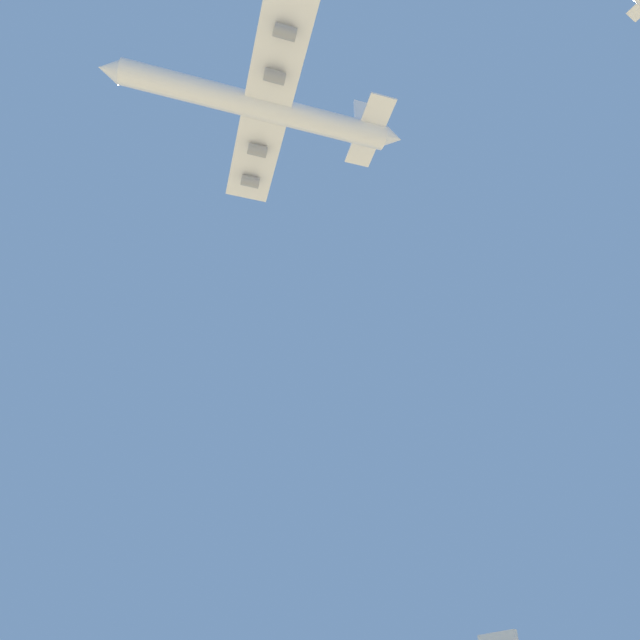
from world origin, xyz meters
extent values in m
cylinder|color=white|center=(20.80, 32.28, 134.16)|extent=(43.73, 59.70, 6.40)
cone|color=white|center=(41.76, 62.16, 134.16)|extent=(7.84, 7.56, 6.08)
cone|color=white|center=(-0.16, 2.39, 134.76)|extent=(7.59, 7.42, 5.76)
cube|color=white|center=(19.66, 30.63, 133.20)|extent=(56.02, 44.27, 1.43)
cylinder|color=gray|center=(37.70, 17.99, 131.23)|extent=(5.30, 5.82, 3.00)
cylinder|color=gray|center=(28.69, 24.30, 131.11)|extent=(5.30, 5.82, 3.00)
cylinder|color=gray|center=(10.68, 36.93, 130.88)|extent=(5.30, 5.82, 3.00)
cylinder|color=gray|center=(1.67, 43.25, 130.77)|extent=(5.30, 5.82, 3.00)
cube|color=white|center=(3.51, 7.76, 142.36)|extent=(5.26, 7.02, 10.41)
cube|color=white|center=(3.57, 7.72, 134.96)|extent=(22.04, 18.36, 0.83)
cylinder|color=silver|center=(-65.86, -24.68, 166.60)|extent=(5.38, 12.84, 1.50)
camera|label=1|loc=(-44.95, 87.83, 3.16)|focal=32.31mm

